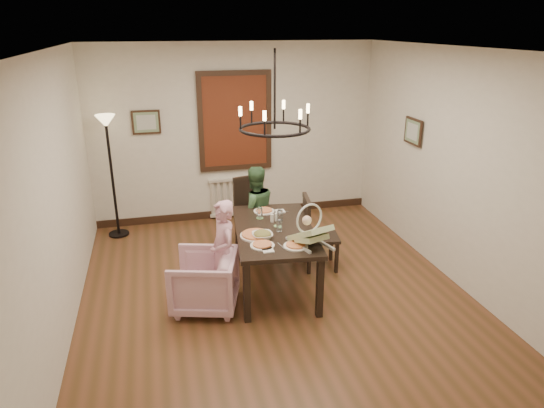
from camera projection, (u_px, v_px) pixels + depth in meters
name	position (u px, v px, depth m)	size (l,w,h in m)	color
room_shell	(266.00, 171.00, 5.75)	(4.51, 5.00, 2.81)	brown
dining_table	(274.00, 235.00, 5.78)	(1.09, 1.71, 0.76)	black
chair_far	(255.00, 214.00, 6.84)	(0.46, 0.46, 1.03)	black
chair_right	(321.00, 232.00, 6.28)	(0.44, 0.44, 0.99)	black
armchair	(204.00, 281.00, 5.43)	(0.70, 0.72, 0.66)	#D4A2B3
elderly_woman	(224.00, 262.00, 5.48)	(0.37, 0.25, 1.03)	#D697AA
seated_man	(255.00, 219.00, 6.64)	(0.51, 0.40, 1.05)	#396039
baby_bouncer	(310.00, 232.00, 5.26)	(0.36, 0.49, 0.32)	#C1D593
salad_bowl	(262.00, 235.00, 5.48)	(0.28, 0.28, 0.07)	white
pizza_platter	(256.00, 235.00, 5.52)	(0.36, 0.36, 0.04)	tan
drinking_glass	(279.00, 226.00, 5.65)	(0.07, 0.07, 0.14)	silver
window_blinds	(235.00, 122.00, 7.59)	(1.00, 0.03, 1.40)	brown
radiator	(237.00, 196.00, 8.04)	(0.92, 0.12, 0.62)	silver
picture_back	(146.00, 122.00, 7.27)	(0.42, 0.03, 0.36)	black
picture_right	(413.00, 131.00, 6.65)	(0.42, 0.03, 0.36)	black
floor_lamp	(112.00, 179.00, 7.12)	(0.30, 0.30, 1.80)	black
chandelier	(275.00, 129.00, 5.33)	(0.80, 0.80, 0.04)	black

